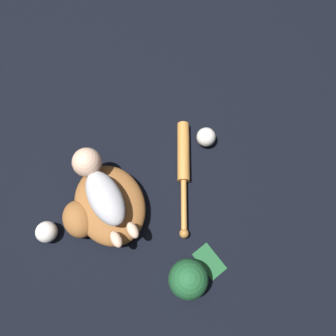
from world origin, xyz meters
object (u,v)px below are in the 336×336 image
object	(u,v)px
baseball_bat	(183,163)
baseball_spare	(47,232)
baseball_glove	(105,207)
baseball	(206,137)
baby_figure	(100,187)
baseball_cap	(189,279)

from	to	relation	value
baseball_bat	baseball_spare	xyz separation A→B (m)	(-0.12, 0.57, 0.01)
baseball_glove	baseball	bearing A→B (deg)	-69.67
baseball_glove	baby_figure	bearing A→B (deg)	-12.70
baby_figure	baseball_cap	distance (m)	0.44
baseball_bat	baseball_glove	bearing A→B (deg)	105.42
baseball_bat	baseball	bearing A→B (deg)	-57.51
baseball_spare	baseball_cap	world-z (taller)	baseball_cap
baseball_glove	baseball_bat	xyz separation A→B (m)	(0.09, -0.34, -0.03)
baseball_glove	baseball_cap	distance (m)	0.40
baseball_cap	baseball	bearing A→B (deg)	-25.37
baseball_glove	baby_figure	distance (m)	0.11
baseball_bat	baseball	xyz separation A→B (m)	(0.08, -0.12, 0.01)
baby_figure	baseball_glove	bearing A→B (deg)	167.30
baseball_glove	baby_figure	size ratio (longest dim) A/B	0.93
baseball	baseball_spare	distance (m)	0.71
baseball_bat	baseball_cap	distance (m)	0.44
baby_figure	baseball_spare	xyz separation A→B (m)	(-0.07, 0.24, -0.11)
baseball_glove	baseball_bat	distance (m)	0.35
baby_figure	baseball	xyz separation A→B (m)	(0.12, -0.45, -0.11)
baseball_cap	baseball_glove	bearing A→B (deg)	33.74
baby_figure	baseball_cap	world-z (taller)	baby_figure
baseball_glove	baseball_cap	bearing A→B (deg)	-146.26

